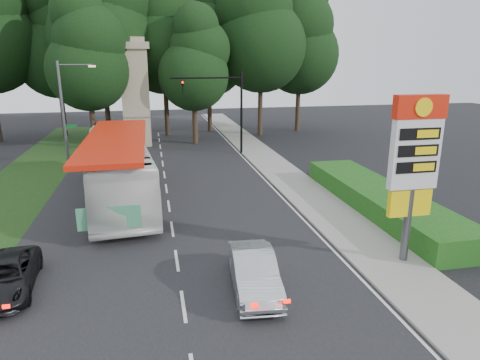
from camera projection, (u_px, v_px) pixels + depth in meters
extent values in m
plane|color=black|center=(185.00, 315.00, 14.07)|extent=(120.00, 120.00, 0.00)
cube|color=black|center=(168.00, 201.00, 25.37)|extent=(14.00, 80.00, 0.02)
cube|color=gray|center=(304.00, 191.00, 27.03)|extent=(3.00, 80.00, 0.12)
cube|color=#193814|center=(23.00, 182.00, 29.15)|extent=(5.00, 50.00, 0.02)
cube|color=#154B14|center=(380.00, 200.00, 23.70)|extent=(3.00, 14.00, 1.20)
cylinder|color=#59595E|center=(407.00, 226.00, 17.33)|extent=(0.32, 0.32, 3.20)
cube|color=yellow|center=(409.00, 203.00, 17.06)|extent=(1.80, 0.25, 1.10)
cube|color=silver|center=(415.00, 154.00, 16.51)|extent=(2.00, 0.35, 2.80)
cube|color=red|center=(420.00, 107.00, 16.02)|extent=(2.10, 0.40, 0.90)
cylinder|color=yellow|center=(424.00, 107.00, 15.81)|extent=(0.70, 0.05, 0.70)
cube|color=black|center=(420.00, 134.00, 16.11)|extent=(1.70, 0.04, 0.45)
cube|color=black|center=(418.00, 151.00, 16.29)|extent=(1.70, 0.04, 0.45)
cube|color=black|center=(416.00, 167.00, 16.47)|extent=(1.70, 0.04, 0.45)
cylinder|color=black|center=(241.00, 113.00, 37.07)|extent=(0.20, 0.20, 7.20)
cylinder|color=black|center=(206.00, 78.00, 35.66)|extent=(6.00, 0.14, 0.14)
imported|color=black|center=(182.00, 81.00, 35.33)|extent=(0.18, 0.22, 1.10)
sphere|color=#FF0C05|center=(183.00, 82.00, 35.22)|extent=(0.18, 0.18, 0.18)
cylinder|color=#59595E|center=(63.00, 116.00, 32.28)|extent=(0.20, 0.20, 8.00)
cylinder|color=#59595E|center=(75.00, 65.00, 31.51)|extent=(2.40, 0.12, 0.12)
cube|color=#FFE599|center=(92.00, 66.00, 31.77)|extent=(0.50, 0.22, 0.14)
cube|color=#0C591E|center=(71.00, 126.00, 32.59)|extent=(0.85, 0.04, 0.22)
cube|color=#0C591E|center=(66.00, 129.00, 33.01)|extent=(0.04, 0.85, 0.22)
cube|color=tan|center=(136.00, 98.00, 40.70)|extent=(2.50, 2.50, 9.00)
cube|color=tan|center=(133.00, 46.00, 39.39)|extent=(3.00, 3.00, 0.60)
cube|color=tan|center=(132.00, 40.00, 39.25)|extent=(2.20, 2.20, 0.50)
cylinder|color=#2D2116|center=(63.00, 111.00, 46.21)|extent=(0.50, 0.50, 5.40)
sphere|color=black|center=(57.00, 58.00, 44.70)|extent=(8.40, 8.40, 8.40)
sphere|color=black|center=(54.00, 27.00, 43.88)|extent=(7.20, 7.20, 7.20)
sphere|color=black|center=(51.00, 1.00, 43.18)|extent=(5.40, 5.40, 5.40)
cylinder|color=#2D2116|center=(107.00, 109.00, 43.28)|extent=(0.50, 0.50, 6.48)
sphere|color=black|center=(101.00, 40.00, 41.46)|extent=(10.08, 10.08, 10.08)
sphere|color=black|center=(98.00, 0.00, 40.48)|extent=(8.64, 8.64, 8.64)
cylinder|color=#2D2116|center=(166.00, 108.00, 46.42)|extent=(0.50, 0.50, 5.94)
sphere|color=black|center=(164.00, 49.00, 44.75)|extent=(9.24, 9.24, 9.24)
sphere|color=black|center=(162.00, 16.00, 43.85)|extent=(7.92, 7.92, 7.92)
cylinder|color=#2D2116|center=(210.00, 108.00, 49.38)|extent=(0.50, 0.50, 5.22)
sphere|color=black|center=(209.00, 60.00, 47.92)|extent=(8.12, 8.12, 8.12)
sphere|color=black|center=(208.00, 33.00, 47.12)|extent=(6.96, 6.96, 6.96)
sphere|color=black|center=(208.00, 9.00, 46.45)|extent=(5.22, 5.22, 5.22)
cylinder|color=#2D2116|center=(260.00, 107.00, 46.48)|extent=(0.50, 0.50, 6.12)
sphere|color=black|center=(261.00, 47.00, 44.76)|extent=(9.52, 9.52, 9.52)
sphere|color=black|center=(261.00, 12.00, 43.83)|extent=(8.16, 8.16, 8.16)
cylinder|color=#2D2116|center=(298.00, 107.00, 49.42)|extent=(0.50, 0.50, 5.58)
sphere|color=black|center=(300.00, 55.00, 47.85)|extent=(8.68, 8.68, 8.68)
sphere|color=black|center=(301.00, 26.00, 47.00)|extent=(7.44, 7.44, 7.44)
sphere|color=black|center=(302.00, 0.00, 46.28)|extent=(5.58, 5.58, 5.58)
cylinder|color=#2D2116|center=(93.00, 124.00, 39.56)|extent=(0.50, 0.50, 4.68)
sphere|color=black|center=(88.00, 70.00, 38.25)|extent=(7.28, 7.28, 7.28)
sphere|color=black|center=(85.00, 40.00, 37.54)|extent=(6.24, 6.24, 6.24)
sphere|color=black|center=(83.00, 13.00, 36.94)|extent=(4.68, 4.68, 4.68)
cylinder|color=#2D2116|center=(195.00, 122.00, 41.95)|extent=(0.50, 0.50, 4.32)
sphere|color=black|center=(194.00, 75.00, 40.74)|extent=(6.72, 6.72, 6.72)
sphere|color=black|center=(193.00, 49.00, 40.08)|extent=(5.76, 5.76, 5.76)
sphere|color=black|center=(192.00, 26.00, 39.53)|extent=(4.32, 4.32, 4.32)
imported|color=white|center=(118.00, 169.00, 25.01)|extent=(4.60, 14.03, 3.84)
imported|color=#B2B6BB|center=(254.00, 272.00, 15.43)|extent=(1.89, 4.48, 1.44)
imported|color=black|center=(4.00, 276.00, 15.33)|extent=(2.40, 4.56, 1.22)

